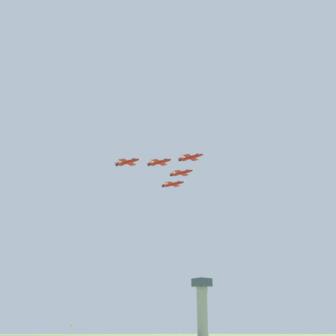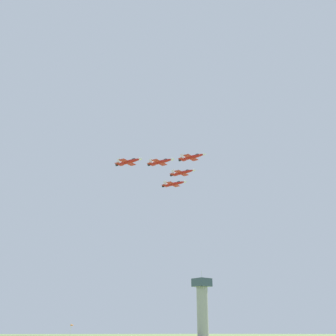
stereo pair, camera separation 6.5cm
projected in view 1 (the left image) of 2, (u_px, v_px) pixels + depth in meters
name	position (u px, v px, depth m)	size (l,w,h in m)	color
control_tower	(202.00, 305.00, 177.18)	(6.00, 6.00, 25.50)	#9E9E99
windsock	(72.00, 326.00, 236.58)	(1.88, 0.90, 6.25)	silver
jet_lead	(192.00, 157.00, 263.99)	(11.94, 18.59, 3.98)	red
jet_left_wingman	(183.00, 173.00, 279.53)	(11.93, 18.60, 3.98)	red
jet_right_wingman	(161.00, 162.00, 260.69)	(11.82, 18.34, 3.94)	red
jet_left_outer	(174.00, 184.00, 295.68)	(12.21, 18.92, 4.07)	red
jet_right_outer	(129.00, 162.00, 258.47)	(12.30, 19.12, 4.10)	red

